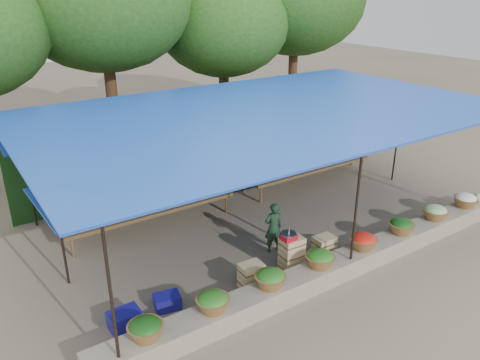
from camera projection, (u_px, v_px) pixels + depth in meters
ground at (264, 220)px, 11.71m from camera, size 60.00×60.00×0.00m
stone_curb at (344, 264)px, 9.52m from camera, size 10.60×0.55×0.40m
stall_canopy at (265, 116)px, 10.73m from camera, size 10.80×6.60×2.82m
produce_baskets at (342, 250)px, 9.33m from camera, size 8.98×0.58×0.34m
netting_backdrop at (201, 141)px, 13.65m from camera, size 10.60×0.06×2.50m
tree_row at (166, 10)px, 14.83m from camera, size 16.51×5.50×7.12m
fruit_table_left at (148, 203)px, 11.24m from camera, size 4.21×0.95×0.93m
fruit_table_right at (306, 163)px, 13.79m from camera, size 4.21×0.95×0.93m
crate_counter at (290, 258)px, 9.52m from camera, size 2.36×0.36×0.77m
weighing_scale at (289, 236)px, 9.28m from camera, size 0.31×0.31×0.33m
vendor_seated at (273, 228)px, 10.16m from camera, size 0.47×0.36×1.16m
customer_left at (116, 187)px, 11.54m from camera, size 0.93×0.78×1.68m
customer_mid at (291, 150)px, 13.96m from camera, size 1.32×1.19×1.78m
customer_right at (347, 136)px, 15.17m from camera, size 1.17×0.88×1.84m
blue_crate_front at (125, 320)px, 8.00m from camera, size 0.54×0.39×0.32m
blue_crate_back at (167, 302)px, 8.49m from camera, size 0.52×0.41×0.28m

